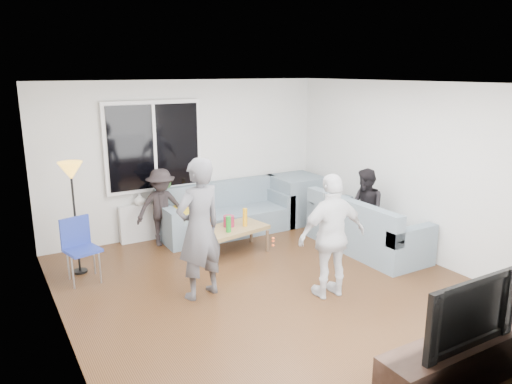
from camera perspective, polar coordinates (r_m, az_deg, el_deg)
floor at (r=6.42m, az=1.97°, el=-11.45°), size 5.00×5.50×0.04m
ceiling at (r=5.79m, az=2.20°, el=12.84°), size 5.00×5.50×0.04m
wall_back at (r=8.39m, az=-8.12°, el=4.04°), size 5.00×0.04×2.60m
wall_front at (r=4.03m, az=23.90°, el=-8.26°), size 5.00×0.04×2.60m
wall_left at (r=5.13m, az=-22.50°, el=-3.41°), size 0.04×5.50×2.60m
wall_right at (r=7.59m, az=18.39°, el=2.40°), size 0.04×5.50×2.60m
window_frame at (r=8.07m, az=-11.92°, el=5.28°), size 1.62×0.06×1.47m
window_glass at (r=8.03m, az=-11.83°, el=5.25°), size 1.50×0.02×1.35m
window_mullion at (r=8.02m, az=-11.81°, el=5.24°), size 0.05×0.03×1.35m
radiator at (r=8.31m, az=-11.40°, el=-3.23°), size 1.30×0.12×0.62m
potted_plant at (r=8.20m, az=-10.42°, el=0.03°), size 0.20×0.17×0.33m
vase at (r=8.08m, az=-13.52°, el=-0.84°), size 0.20×0.20×0.19m
sofa_back_section at (r=8.34m, az=-3.47°, el=-2.08°), size 2.30×0.85×0.85m
sofa_right_section at (r=7.76m, az=12.91°, el=-3.67°), size 2.00×0.85×0.85m
sofa_corner at (r=9.06m, az=4.77°, el=-0.77°), size 0.85×0.85×0.85m
cushion_yellow at (r=7.94m, az=-9.36°, el=-2.44°), size 0.48×0.45×0.14m
cushion_red at (r=8.12m, az=-7.55°, el=-2.00°), size 0.46×0.43×0.13m
coffee_table at (r=7.54m, az=-2.92°, el=-5.66°), size 1.19×0.79×0.40m
pitcher at (r=7.51m, az=-3.21°, el=-3.44°), size 0.17×0.17×0.17m
side_chair at (r=6.84m, az=-19.72°, el=-6.55°), size 0.49×0.49×0.86m
floor_lamp at (r=7.06m, az=-20.49°, el=-3.00°), size 0.32×0.32×1.56m
player_left at (r=5.93m, az=-6.69°, el=-4.33°), size 0.72×0.56×1.76m
player_right at (r=6.02m, az=8.94°, el=-5.15°), size 0.95×0.48×1.56m
spectator_right at (r=7.74m, az=12.72°, el=-2.04°), size 0.64×0.73×1.28m
spectator_back at (r=7.88m, az=-11.05°, el=-1.77°), size 0.85×0.55×1.25m
tv_console at (r=4.89m, az=22.35°, el=-18.19°), size 1.60×0.40×0.44m
television at (r=4.64m, az=22.99°, el=-12.54°), size 1.10×0.14×0.63m
bottle_b at (r=7.25m, az=-3.25°, el=-3.79°), size 0.08×0.08×0.24m
bottle_a at (r=7.40m, az=-5.17°, el=-3.66°), size 0.07×0.07×0.19m
bottle_d at (r=7.50m, az=-1.30°, el=-2.98°), size 0.07×0.07×0.28m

